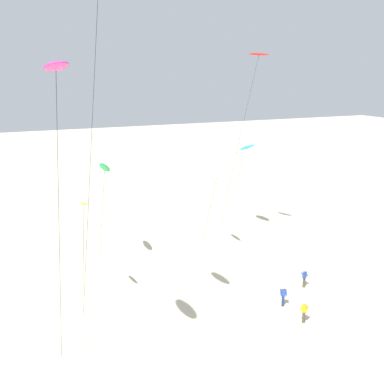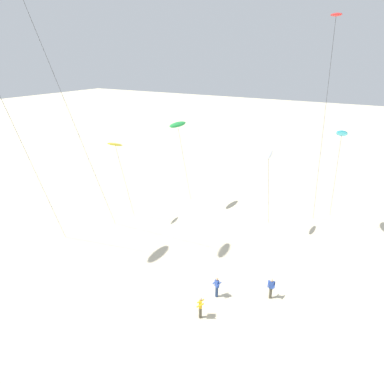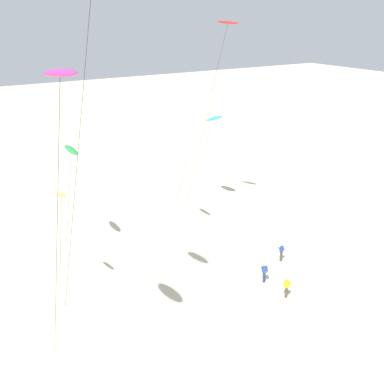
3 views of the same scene
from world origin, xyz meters
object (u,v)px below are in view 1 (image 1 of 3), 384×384
object	(u,v)px
kite_red	(258,59)
kite_white	(217,176)
kite_cyan	(247,148)
kite_flyer_middle	(304,278)
kite_magenta	(56,68)
kite_yellow	(84,205)
kite_green	(105,168)
kite_flyer_nearest	(304,312)
kite_flyer_furthest	(283,296)

from	to	relation	value
kite_red	kite_white	xyz separation A→B (m)	(-4.26, -0.20, -11.07)
kite_cyan	kite_flyer_middle	world-z (taller)	kite_cyan
kite_magenta	kite_yellow	xyz separation A→B (m)	(2.34, 10.44, -9.60)
kite_green	kite_flyer_nearest	world-z (taller)	kite_green
kite_green	kite_flyer_furthest	size ratio (longest dim) A/B	6.14
kite_red	kite_flyer_middle	bearing A→B (deg)	-91.66
kite_white	kite_flyer_furthest	world-z (taller)	kite_white
kite_white	kite_flyer_middle	distance (m)	12.50
kite_cyan	kite_flyer_middle	bearing A→B (deg)	-96.76
kite_red	kite_flyer_nearest	bearing A→B (deg)	-105.06
kite_magenta	kite_yellow	world-z (taller)	kite_magenta
kite_flyer_middle	kite_green	bearing A→B (deg)	144.82
kite_yellow	kite_flyer_nearest	xyz separation A→B (m)	(14.27, -8.20, -7.72)
kite_flyer_nearest	kite_green	bearing A→B (deg)	127.07
kite_flyer_middle	kite_flyer_furthest	size ratio (longest dim) A/B	1.00
kite_magenta	kite_red	bearing A→B (deg)	38.50
kite_red	kite_flyer_nearest	size ratio (longest dim) A/B	11.94
kite_cyan	kite_flyer_nearest	bearing A→B (deg)	-105.99
kite_cyan	kite_magenta	bearing A→B (deg)	-137.54
kite_yellow	kite_red	bearing A→B (deg)	17.70
kite_red	kite_flyer_middle	distance (m)	20.75
kite_cyan	kite_magenta	world-z (taller)	kite_magenta
kite_flyer_furthest	kite_flyer_nearest	bearing A→B (deg)	-89.07
kite_white	kite_flyer_middle	bearing A→B (deg)	-66.70
kite_cyan	kite_flyer_nearest	size ratio (longest dim) A/B	6.55
kite_magenta	kite_flyer_nearest	world-z (taller)	kite_magenta
kite_flyer_furthest	kite_flyer_middle	bearing A→B (deg)	28.38
kite_magenta	kite_flyer_nearest	size ratio (longest dim) A/B	11.15
kite_cyan	kite_white	bearing A→B (deg)	-145.49
kite_red	kite_magenta	world-z (taller)	kite_red
kite_green	kite_flyer_furthest	distance (m)	18.87
kite_red	kite_green	size ratio (longest dim) A/B	1.95
kite_white	kite_flyer_furthest	distance (m)	13.40
kite_flyer_nearest	kite_magenta	bearing A→B (deg)	-172.30
kite_cyan	kite_flyer_nearest	distance (m)	20.48
kite_magenta	kite_yellow	distance (m)	14.38
kite_yellow	kite_magenta	bearing A→B (deg)	-102.62
kite_green	kite_yellow	bearing A→B (deg)	-114.59
kite_red	kite_magenta	bearing A→B (deg)	-141.50
kite_flyer_nearest	kite_flyer_furthest	bearing A→B (deg)	90.93
kite_red	kite_white	world-z (taller)	kite_red
kite_white	kite_magenta	xyz separation A→B (m)	(-16.10, -15.99, 9.92)
kite_flyer_nearest	kite_flyer_furthest	xyz separation A→B (m)	(-0.04, 2.59, 0.00)
kite_flyer_middle	kite_flyer_nearest	bearing A→B (deg)	-127.78
kite_flyer_nearest	kite_flyer_middle	size ratio (longest dim) A/B	1.00
kite_magenta	kite_cyan	bearing A→B (deg)	42.46
kite_cyan	kite_flyer_middle	size ratio (longest dim) A/B	6.55
kite_green	kite_white	size ratio (longest dim) A/B	1.16
kite_red	kite_flyer_furthest	bearing A→B (deg)	-108.47
kite_green	kite_flyer_nearest	distance (m)	20.67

